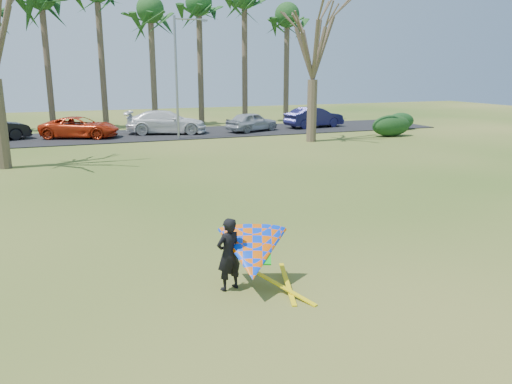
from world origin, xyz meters
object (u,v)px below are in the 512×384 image
object	(u,v)px
car_3	(166,122)
car_4	(252,122)
streetlight	(179,72)
car_5	(314,117)
bare_tree_right	(314,38)
kite_flyer	(250,254)
car_2	(80,127)

from	to	relation	value
car_3	car_4	world-z (taller)	car_3
streetlight	car_5	bearing A→B (deg)	14.01
car_4	car_5	xyz separation A→B (m)	(5.66, 0.76, 0.08)
car_4	car_5	bearing A→B (deg)	-104.76
bare_tree_right	kite_flyer	size ratio (longest dim) A/B	3.86
streetlight	car_3	distance (m)	4.71
streetlight	car_2	xyz separation A→B (m)	(-6.35, 2.86, -3.69)
car_4	streetlight	bearing A→B (deg)	87.42
car_4	kite_flyer	bearing A→B (deg)	137.17
kite_flyer	car_2	bearing A→B (deg)	95.33
car_2	kite_flyer	bearing A→B (deg)	-153.99
bare_tree_right	car_4	bearing A→B (deg)	107.20
streetlight	car_2	bearing A→B (deg)	155.74
bare_tree_right	kite_flyer	world-z (taller)	bare_tree_right
streetlight	kite_flyer	bearing A→B (deg)	-99.06
streetlight	car_4	world-z (taller)	streetlight
car_3	car_4	xyz separation A→B (m)	(6.31, -0.91, -0.11)
car_3	kite_flyer	size ratio (longest dim) A/B	2.41
streetlight	car_2	world-z (taller)	streetlight
streetlight	car_5	world-z (taller)	streetlight
streetlight	kite_flyer	world-z (taller)	streetlight
streetlight	car_2	size ratio (longest dim) A/B	1.55
bare_tree_right	car_3	distance (m)	12.22
streetlight	bare_tree_right	bearing A→B (deg)	-27.03
car_4	car_5	distance (m)	5.71
car_5	kite_flyer	size ratio (longest dim) A/B	2.04
bare_tree_right	car_2	distance (m)	16.79
car_4	bare_tree_right	bearing A→B (deg)	174.83
car_2	car_4	size ratio (longest dim) A/B	1.22
car_2	car_5	size ratio (longest dim) A/B	1.06
bare_tree_right	car_5	size ratio (longest dim) A/B	1.89
kite_flyer	car_4	bearing A→B (deg)	69.54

